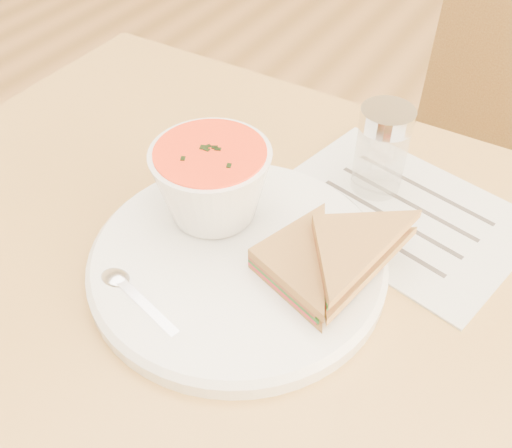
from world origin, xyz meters
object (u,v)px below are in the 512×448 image
Objects in this scene: dining_table at (268,443)px; soup_bowl at (212,186)px; condiment_shaker at (381,151)px; chair_far at (451,201)px; plate at (238,261)px.

soup_bowl is (-0.09, 0.03, 0.43)m from dining_table.
soup_bowl is 0.20m from condiment_shaker.
condiment_shaker is (-0.04, -0.41, 0.36)m from chair_far.
condiment_shaker reaches higher than soup_bowl.
dining_table is 0.47m from condiment_shaker.
condiment_shaker is at bearing 97.51° from chair_far.
plate is (-0.12, -0.60, 0.32)m from chair_far.
soup_bowl is at bearing 160.80° from dining_table.
dining_table is 1.14× the size of chair_far.
plate reaches higher than dining_table.
dining_table is at bearing 7.17° from plate.
chair_far is at bearing 73.11° from soup_bowl.
plate is 0.21m from condiment_shaker.
plate is (-0.04, -0.00, 0.38)m from dining_table.
chair_far is 2.87× the size of plate.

